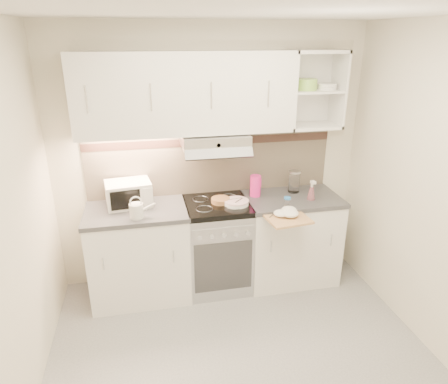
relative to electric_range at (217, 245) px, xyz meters
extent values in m
plane|color=#9C9C9F|center=(0.00, -1.10, -0.45)|extent=(3.00, 3.00, 0.00)
cube|color=beige|center=(0.00, 0.30, 0.80)|extent=(3.00, 0.04, 2.50)
cube|color=beige|center=(-1.50, -1.10, 0.80)|extent=(0.04, 2.80, 2.50)
cube|color=beige|center=(1.50, -1.10, 0.80)|extent=(0.04, 2.80, 2.50)
cube|color=white|center=(0.00, -1.10, 2.05)|extent=(3.00, 2.80, 0.04)
cube|color=#C6B299|center=(0.00, 0.29, 0.77)|extent=(2.40, 0.02, 0.64)
cube|color=#37231E|center=(0.00, 0.28, 0.97)|extent=(2.40, 0.01, 0.08)
cube|color=white|center=(-0.25, 0.13, 1.45)|extent=(1.90, 0.34, 0.70)
cube|color=white|center=(0.95, 0.13, 1.45)|extent=(0.50, 0.34, 0.70)
cylinder|color=#8EC74C|center=(0.87, 0.13, 1.50)|extent=(0.19, 0.19, 0.10)
cylinder|color=white|center=(1.07, 0.13, 1.48)|extent=(0.18, 0.18, 0.06)
cube|color=#B7B7BC|center=(0.00, 0.10, 1.03)|extent=(0.60, 0.40, 0.12)
cube|color=white|center=(-0.75, 0.00, -0.02)|extent=(0.90, 0.60, 0.86)
cube|color=#47474C|center=(-0.75, 0.00, 0.43)|extent=(0.92, 0.62, 0.04)
cube|color=white|center=(0.75, 0.00, -0.02)|extent=(0.90, 0.60, 0.86)
cube|color=#47474C|center=(0.75, 0.00, 0.43)|extent=(0.92, 0.62, 0.04)
cube|color=#B7B7BC|center=(0.00, 0.00, -0.03)|extent=(0.60, 0.58, 0.85)
cube|color=black|center=(0.00, 0.00, 0.42)|extent=(0.60, 0.60, 0.05)
cube|color=silver|center=(-0.81, 0.12, 0.56)|extent=(0.44, 0.35, 0.23)
cube|color=black|center=(-0.81, -0.03, 0.56)|extent=(0.26, 0.05, 0.17)
cylinder|color=silver|center=(-0.74, -0.18, 0.51)|extent=(0.12, 0.12, 0.13)
cone|color=silver|center=(-0.65, -0.18, 0.53)|extent=(0.16, 0.04, 0.10)
torus|color=silver|center=(-0.74, -0.18, 0.60)|extent=(0.10, 0.02, 0.10)
cylinder|color=white|center=(0.17, -0.08, 0.46)|extent=(0.23, 0.23, 0.01)
cylinder|color=white|center=(0.17, -0.08, 0.47)|extent=(0.23, 0.23, 0.01)
cylinder|color=white|center=(0.17, -0.08, 0.49)|extent=(0.23, 0.23, 0.01)
cube|color=silver|center=(0.17, -0.08, 0.50)|extent=(0.15, 0.07, 0.01)
cylinder|color=#A86448|center=(0.03, 0.00, 0.47)|extent=(0.18, 0.18, 0.04)
cylinder|color=#F52490|center=(0.40, 0.10, 0.55)|extent=(0.10, 0.10, 0.21)
cube|color=#F52490|center=(0.45, 0.11, 0.58)|extent=(0.02, 0.03, 0.09)
cylinder|color=white|center=(0.81, 0.12, 0.55)|extent=(0.11, 0.11, 0.20)
cylinder|color=#B7B7BC|center=(0.81, 0.12, 0.66)|extent=(0.12, 0.12, 0.02)
cylinder|color=white|center=(0.62, -0.21, 0.48)|extent=(0.06, 0.06, 0.07)
cylinder|color=blue|center=(0.62, -0.21, 0.53)|extent=(0.06, 0.06, 0.02)
cone|color=pink|center=(0.90, -0.10, 0.51)|extent=(0.08, 0.08, 0.13)
cube|color=tan|center=(0.55, -0.40, 0.42)|extent=(0.40, 0.37, 0.02)
camera|label=1|loc=(-0.64, -3.40, 1.91)|focal=32.00mm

